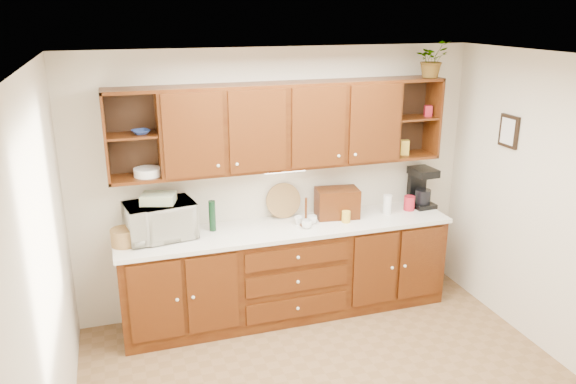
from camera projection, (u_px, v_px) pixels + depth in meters
ceiling at (356, 63)px, 3.57m from camera, size 4.00×4.00×0.00m
back_wall at (278, 181)px, 5.56m from camera, size 4.00×0.00×4.00m
left_wall at (46, 291)px, 3.40m from camera, size 0.00×3.50×3.50m
right_wall at (576, 220)px, 4.55m from camera, size 0.00×3.50×3.50m
base_cabinets at (287, 272)px, 5.55m from camera, size 3.20×0.60×0.90m
countertop at (288, 228)px, 5.40m from camera, size 3.24×0.64×0.04m
upper_cabinets at (284, 125)px, 5.24m from camera, size 3.20×0.33×0.80m
undercabinet_light at (285, 171)px, 5.31m from camera, size 0.40×0.05×0.02m
framed_picture at (509, 131)px, 5.19m from camera, size 0.03×0.24×0.30m
wicker_basket at (124, 237)px, 4.94m from camera, size 0.29×0.29×0.15m
microwave at (160, 220)px, 5.07m from camera, size 0.66×0.50×0.33m
towel_stack at (158, 198)px, 5.01m from camera, size 0.34×0.29×0.09m
wine_bottle at (212, 216)px, 5.24m from camera, size 0.08×0.08×0.29m
woven_tray at (283, 216)px, 5.63m from camera, size 0.35×0.09×0.35m
bread_box at (337, 203)px, 5.60m from camera, size 0.45×0.31×0.29m
mug_tree at (306, 221)px, 5.40m from camera, size 0.26×0.25×0.28m
canister_red at (409, 203)px, 5.81m from camera, size 0.11×0.11×0.15m
canister_white at (387, 205)px, 5.69m from camera, size 0.12×0.12×0.20m
canister_yellow at (346, 217)px, 5.48m from camera, size 0.11×0.11×0.11m
coffee_maker at (421, 187)px, 5.90m from camera, size 0.24×0.30×0.41m
bowl_stack at (141, 132)px, 4.83m from camera, size 0.19×0.19×0.04m
plate_stack at (147, 172)px, 4.96m from camera, size 0.28×0.28×0.07m
pantry_box_yellow at (405, 148)px, 5.67m from camera, size 0.10×0.09×0.15m
pantry_box_red at (428, 111)px, 5.63m from camera, size 0.09×0.08×0.11m
potted_plant at (432, 59)px, 5.42m from camera, size 0.38×0.35×0.35m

